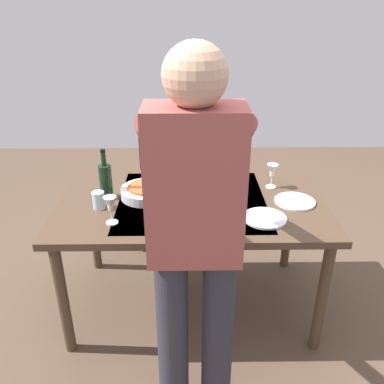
# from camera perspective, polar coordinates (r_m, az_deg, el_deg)

# --- Properties ---
(ground_plane) EXTENTS (6.00, 6.00, 0.00)m
(ground_plane) POSITION_cam_1_polar(r_m,az_deg,el_deg) (2.73, 0.00, -15.28)
(ground_plane) COLOR brown
(dining_table) EXTENTS (1.53, 0.91, 0.75)m
(dining_table) POSITION_cam_1_polar(r_m,az_deg,el_deg) (2.34, 0.00, -2.76)
(dining_table) COLOR #4C3828
(dining_table) RESTS_ON ground_plane
(chair_near) EXTENTS (0.40, 0.40, 0.91)m
(chair_near) POSITION_cam_1_polar(r_m,az_deg,el_deg) (3.17, -3.94, 2.22)
(chair_near) COLOR #352114
(chair_near) RESTS_ON ground_plane
(person_server) EXTENTS (0.42, 0.61, 1.69)m
(person_server) POSITION_cam_1_polar(r_m,az_deg,el_deg) (1.58, 0.50, -6.14)
(person_server) COLOR #2D2D38
(person_server) RESTS_ON ground_plane
(wine_bottle) EXTENTS (0.07, 0.07, 0.30)m
(wine_bottle) POSITION_cam_1_polar(r_m,az_deg,el_deg) (2.34, -12.23, 1.69)
(wine_bottle) COLOR black
(wine_bottle) RESTS_ON dining_table
(wine_glass_left) EXTENTS (0.07, 0.07, 0.15)m
(wine_glass_left) POSITION_cam_1_polar(r_m,az_deg,el_deg) (2.47, 11.39, 2.88)
(wine_glass_left) COLOR white
(wine_glass_left) RESTS_ON dining_table
(wine_glass_right) EXTENTS (0.07, 0.07, 0.15)m
(wine_glass_right) POSITION_cam_1_polar(r_m,az_deg,el_deg) (2.07, -11.57, -1.86)
(wine_glass_right) COLOR white
(wine_glass_right) RESTS_ON dining_table
(water_cup_near_left) EXTENTS (0.07, 0.07, 0.10)m
(water_cup_near_left) POSITION_cam_1_polar(r_m,az_deg,el_deg) (2.45, -0.95, 1.82)
(water_cup_near_left) COLOR silver
(water_cup_near_left) RESTS_ON dining_table
(water_cup_near_right) EXTENTS (0.07, 0.07, 0.10)m
(water_cup_near_right) POSITION_cam_1_polar(r_m,az_deg,el_deg) (2.26, -13.20, -1.13)
(water_cup_near_right) COLOR silver
(water_cup_near_right) RESTS_ON dining_table
(water_cup_far_left) EXTENTS (0.07, 0.07, 0.10)m
(water_cup_far_left) POSITION_cam_1_polar(r_m,az_deg,el_deg) (2.39, 2.15, 1.11)
(water_cup_far_left) COLOR silver
(water_cup_far_left) RESTS_ON dining_table
(serving_bowl_pasta) EXTENTS (0.30, 0.30, 0.07)m
(serving_bowl_pasta) POSITION_cam_1_polar(r_m,az_deg,el_deg) (2.35, -6.54, 0.09)
(serving_bowl_pasta) COLOR silver
(serving_bowl_pasta) RESTS_ON dining_table
(side_bowl_salad) EXTENTS (0.18, 0.18, 0.07)m
(side_bowl_salad) POSITION_cam_1_polar(r_m,az_deg,el_deg) (2.28, 4.65, -0.62)
(side_bowl_salad) COLOR silver
(side_bowl_salad) RESTS_ON dining_table
(dinner_plate_near) EXTENTS (0.23, 0.23, 0.01)m
(dinner_plate_near) POSITION_cam_1_polar(r_m,az_deg,el_deg) (2.14, 10.36, -3.69)
(dinner_plate_near) COLOR silver
(dinner_plate_near) RESTS_ON dining_table
(dinner_plate_far) EXTENTS (0.23, 0.23, 0.01)m
(dinner_plate_far) POSITION_cam_1_polar(r_m,az_deg,el_deg) (2.35, 14.47, -1.30)
(dinner_plate_far) COLOR silver
(dinner_plate_far) RESTS_ON dining_table
(table_knife) EXTENTS (0.09, 0.19, 0.00)m
(table_knife) POSITION_cam_1_polar(r_m,az_deg,el_deg) (2.09, -3.97, -4.25)
(table_knife) COLOR silver
(table_knife) RESTS_ON dining_table
(table_fork) EXTENTS (0.08, 0.17, 0.00)m
(table_fork) POSITION_cam_1_polar(r_m,az_deg,el_deg) (2.57, 3.72, 1.84)
(table_fork) COLOR silver
(table_fork) RESTS_ON dining_table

